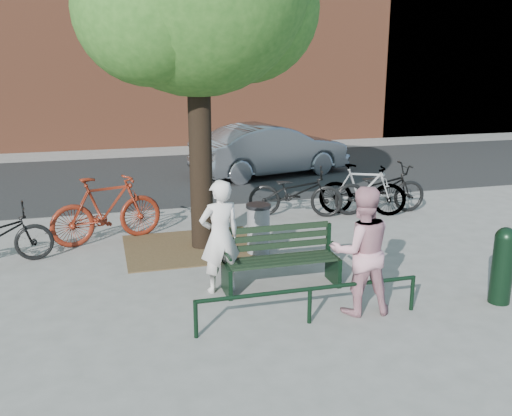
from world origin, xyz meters
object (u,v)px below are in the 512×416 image
object	(u,v)px
person_left	(220,237)
litter_bin	(258,229)
person_right	(361,251)
bicycle_c	(296,192)
parked_car	(271,150)
bollard	(503,263)
park_bench	(280,256)

from	to	relation	value
person_left	litter_bin	distance (m)	1.80
person_right	bicycle_c	world-z (taller)	person_right
person_left	person_right	bearing A→B (deg)	135.16
person_left	person_right	world-z (taller)	person_right
person_left	parked_car	xyz separation A→B (m)	(3.14, 7.80, -0.10)
person_right	litter_bin	bearing A→B (deg)	-69.22
person_right	parked_car	bearing A→B (deg)	-92.92
litter_bin	bicycle_c	size ratio (longest dim) A/B	0.44
bollard	bicycle_c	size ratio (longest dim) A/B	0.55
person_left	bicycle_c	xyz separation A→B (m)	(2.41, 3.53, -0.32)
litter_bin	parked_car	distance (m)	6.71
bicycle_c	parked_car	bearing A→B (deg)	8.97
bicycle_c	person_right	bearing A→B (deg)	-170.14
person_left	person_right	xyz separation A→B (m)	(1.67, -1.20, 0.03)
park_bench	bicycle_c	size ratio (longest dim) A/B	0.86
park_bench	parked_car	xyz separation A→B (m)	(2.24, 7.87, 0.27)
park_bench	litter_bin	size ratio (longest dim) A/B	1.94
person_right	person_left	bearing A→B (deg)	-29.33
bollard	parked_car	bearing A→B (deg)	93.66
bollard	parked_car	xyz separation A→B (m)	(-0.59, 9.26, 0.15)
park_bench	person_left	bearing A→B (deg)	175.49
bollard	parked_car	distance (m)	9.28
bollard	parked_car	world-z (taller)	parked_car
person_left	bicycle_c	distance (m)	4.29
bicycle_c	park_bench	bearing A→B (deg)	175.99
park_bench	litter_bin	distance (m)	1.52
person_left	litter_bin	size ratio (longest dim) A/B	1.90
parked_car	person_left	bearing A→B (deg)	144.05
bollard	litter_bin	bearing A→B (deg)	133.33
litter_bin	bollard	bearing A→B (deg)	-46.67
person_left	bollard	xyz separation A→B (m)	(3.73, -1.46, -0.25)
parked_car	litter_bin	bearing A→B (deg)	147.29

